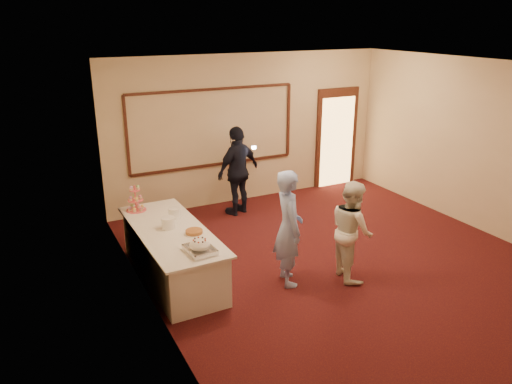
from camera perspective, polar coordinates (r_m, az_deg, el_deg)
floor at (r=7.95m, az=10.55°, el=-8.38°), size 7.00×7.00×0.00m
room_walls at (r=7.24m, az=11.53°, el=5.96°), size 6.04×7.04×3.02m
wall_molding at (r=9.90m, az=-4.88°, el=7.33°), size 3.45×0.04×1.55m
doorway at (r=11.40m, az=9.17°, el=6.09°), size 1.05×0.07×2.20m
buffet_table at (r=7.46m, az=-9.55°, el=-6.93°), size 0.99×2.46×0.77m
pavlova_tray at (r=6.54m, az=-6.44°, el=-6.24°), size 0.37×0.49×0.17m
cupcake_stand at (r=8.05m, az=-13.60°, el=-0.97°), size 0.31×0.31×0.46m
plate_stack_a at (r=7.31m, az=-10.00°, el=-3.48°), size 0.20×0.20×0.17m
plate_stack_b at (r=7.67m, az=-9.30°, el=-2.37°), size 0.19×0.19×0.16m
tart at (r=7.09m, az=-7.08°, el=-4.57°), size 0.28×0.28×0.06m
man at (r=7.06m, az=3.74°, el=-4.11°), size 0.54×0.70×1.70m
woman at (r=7.38m, az=10.87°, el=-4.28°), size 0.70×0.83×1.48m
guest at (r=9.59m, az=-2.06°, el=2.44°), size 1.10×0.75×1.73m
camera_flash at (r=9.38m, az=-0.25°, el=5.10°), size 0.08×0.05×0.05m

